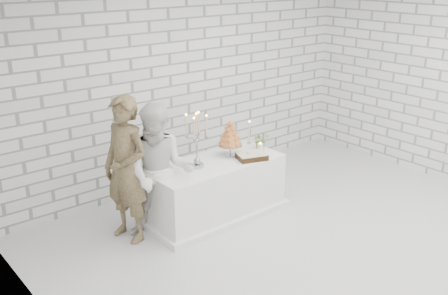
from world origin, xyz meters
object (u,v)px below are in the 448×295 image
at_px(groom, 126,170).
at_px(bride, 160,172).
at_px(croquembouche, 230,138).
at_px(cake_table, 215,189).
at_px(candelabra, 197,140).

xyz_separation_m(groom, bride, (0.33, -0.22, -0.05)).
height_order(bride, croquembouche, bride).
xyz_separation_m(cake_table, croquembouche, (0.30, 0.04, 0.62)).
relative_size(bride, croquembouche, 3.39).
bearing_deg(groom, bride, 42.60).
bearing_deg(cake_table, groom, 170.74).
height_order(bride, candelabra, bride).
bearing_deg(cake_table, croquembouche, 7.97).
bearing_deg(groom, croquembouche, 70.40).
distance_m(candelabra, croquembouche, 0.59).
xyz_separation_m(cake_table, groom, (-1.17, 0.19, 0.51)).
xyz_separation_m(groom, croquembouche, (1.46, -0.15, 0.11)).
height_order(cake_table, bride, bride).
distance_m(bride, candelabra, 0.62).
bearing_deg(croquembouche, bride, -176.53).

